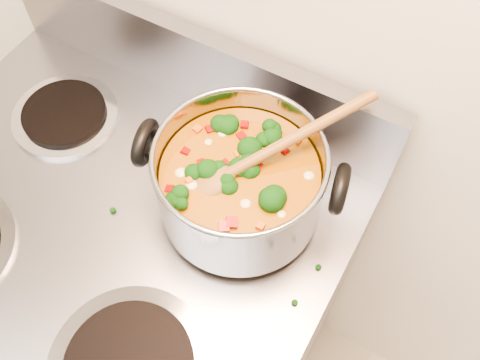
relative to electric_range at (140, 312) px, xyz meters
name	(u,v)px	position (x,y,z in m)	size (l,w,h in m)	color
electric_range	(140,312)	(0.00, 0.00, 0.00)	(0.76, 0.68, 1.08)	gray
stockpot	(240,183)	(0.19, 0.14, 0.54)	(0.32, 0.25, 0.15)	gray
wooden_spoon	(253,160)	(0.20, 0.16, 0.58)	(0.20, 0.26, 0.10)	brown
cooktop_crumbs	(212,224)	(0.16, 0.09, 0.46)	(0.23, 0.35, 0.01)	black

